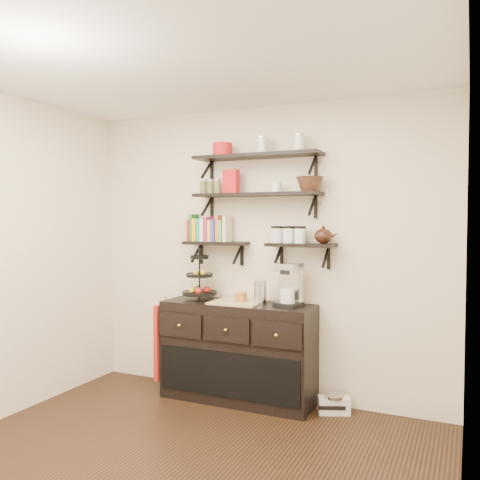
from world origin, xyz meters
name	(u,v)px	position (x,y,z in m)	size (l,w,h in m)	color
ceiling	(155,50)	(0.00, 0.00, 2.70)	(3.50, 3.50, 0.02)	white
back_wall	(262,252)	(0.00, 1.75, 1.35)	(3.50, 0.02, 2.70)	#EFE3CA
right_wall	(463,285)	(1.75, 0.00, 1.35)	(0.02, 3.50, 2.70)	#EFE3CA
shelf_top	(257,156)	(0.00, 1.62, 2.23)	(1.20, 0.27, 0.23)	black
shelf_mid	(257,195)	(0.00, 1.62, 1.88)	(1.20, 0.27, 0.23)	black
shelf_low_left	(216,244)	(-0.42, 1.63, 1.43)	(0.60, 0.25, 0.23)	black
shelf_low_right	(301,246)	(0.42, 1.63, 1.43)	(0.60, 0.25, 0.23)	black
cookbooks	(210,229)	(-0.49, 1.63, 1.57)	(0.40, 0.15, 0.26)	#B2172A
glass_canisters	(288,236)	(0.30, 1.63, 1.51)	(0.32, 0.10, 0.13)	silver
sideboard	(238,351)	(-0.14, 1.51, 0.45)	(1.40, 0.50, 0.92)	black
fruit_stand	(200,283)	(-0.54, 1.52, 1.06)	(0.32, 0.32, 0.47)	black
candle	(241,297)	(-0.11, 1.51, 0.96)	(0.08, 0.08, 0.08)	brown
coffee_maker	(289,286)	(0.34, 1.54, 1.08)	(0.24, 0.24, 0.38)	black
thermal_carafe	(260,293)	(0.09, 1.49, 1.01)	(0.11, 0.11, 0.22)	silver
apron	(164,340)	(-0.87, 1.41, 0.50)	(0.04, 0.30, 0.70)	maroon
radio	(334,404)	(0.74, 1.57, 0.08)	(0.30, 0.23, 0.16)	silver
recipe_box	(231,182)	(-0.26, 1.61, 2.01)	(0.16, 0.06, 0.22)	red
walnut_bowl	(310,184)	(0.50, 1.61, 1.96)	(0.24, 0.24, 0.13)	black
ramekins	(276,187)	(0.19, 1.61, 1.95)	(0.09, 0.09, 0.10)	white
teapot	(323,235)	(0.62, 1.63, 1.53)	(0.21, 0.16, 0.16)	black
red_pot	(222,150)	(-0.34, 1.61, 2.31)	(0.18, 0.18, 0.12)	red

